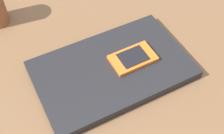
# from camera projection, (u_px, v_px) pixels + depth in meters

# --- Properties ---
(desk_surface) EXTENTS (1.20, 0.80, 0.03)m
(desk_surface) POSITION_uv_depth(u_px,v_px,m) (81.00, 74.00, 0.71)
(desk_surface) COLOR brown
(desk_surface) RESTS_ON ground
(laptop_closed) EXTENTS (0.36, 0.23, 0.02)m
(laptop_closed) POSITION_uv_depth(u_px,v_px,m) (112.00, 70.00, 0.68)
(laptop_closed) COLOR black
(laptop_closed) RESTS_ON desk_surface
(cell_phone_on_laptop) EXTENTS (0.11, 0.07, 0.01)m
(cell_phone_on_laptop) POSITION_uv_depth(u_px,v_px,m) (133.00, 58.00, 0.69)
(cell_phone_on_laptop) COLOR orange
(cell_phone_on_laptop) RESTS_ON laptop_closed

